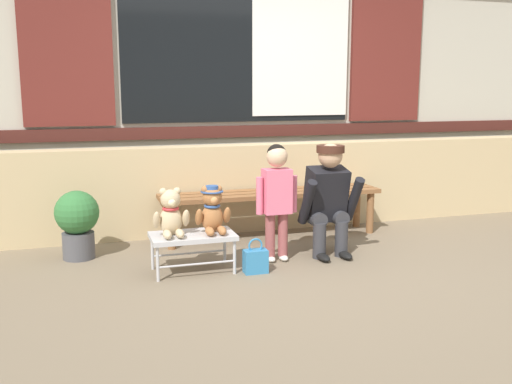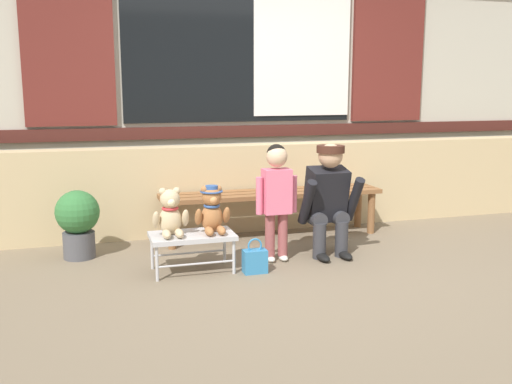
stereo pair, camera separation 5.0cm
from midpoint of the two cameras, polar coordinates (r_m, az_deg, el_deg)
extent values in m
plane|color=#756651|center=(4.52, 4.52, -7.78)|extent=(60.00, 60.00, 0.00)
cube|color=tan|center=(5.73, -0.72, 0.49)|extent=(7.82, 0.25, 0.85)
cube|color=#B7B2A3|center=(6.16, -2.19, 13.22)|extent=(7.97, 0.20, 3.43)
cube|color=#471E19|center=(6.05, -1.84, 6.02)|extent=(7.34, 0.04, 0.12)
cube|color=black|center=(6.05, -1.90, 13.60)|extent=(2.40, 0.03, 1.40)
cube|color=white|center=(6.25, 4.21, 13.48)|extent=(1.07, 0.02, 1.29)
cube|color=maroon|center=(5.82, -18.47, 13.23)|extent=(0.84, 0.05, 1.43)
cube|color=maroon|center=(6.69, 12.52, 13.06)|extent=(0.84, 0.05, 1.43)
cube|color=brown|center=(5.28, 1.75, -0.41)|extent=(2.10, 0.11, 0.04)
cube|color=brown|center=(5.41, 1.25, -0.14)|extent=(2.10, 0.11, 0.04)
cube|color=brown|center=(5.55, 0.78, 0.11)|extent=(2.10, 0.11, 0.04)
cylinder|color=brown|center=(5.10, -8.65, -3.43)|extent=(0.07, 0.07, 0.40)
cylinder|color=brown|center=(5.37, -9.11, -2.75)|extent=(0.07, 0.07, 0.40)
cylinder|color=brown|center=(5.71, 10.97, -2.03)|extent=(0.07, 0.07, 0.40)
cylinder|color=brown|center=(5.95, 9.70, -1.48)|extent=(0.07, 0.07, 0.40)
cube|color=#BCBCC1|center=(4.44, -6.61, -4.36)|extent=(0.64, 0.36, 0.04)
cylinder|color=#BCBCC1|center=(4.30, -10.02, -7.03)|extent=(0.02, 0.02, 0.26)
cylinder|color=#BCBCC1|center=(4.58, -10.51, -5.95)|extent=(0.02, 0.02, 0.26)
cylinder|color=#BCBCC1|center=(4.40, -2.47, -6.46)|extent=(0.02, 0.02, 0.26)
cylinder|color=#BCBCC1|center=(4.68, -3.42, -5.44)|extent=(0.02, 0.02, 0.26)
cylinder|color=#BCBCC1|center=(4.35, -6.19, -7.10)|extent=(0.58, 0.02, 0.02)
cylinder|color=#BCBCC1|center=(4.63, -6.92, -6.03)|extent=(0.58, 0.02, 0.02)
ellipsoid|color=#CCB289|center=(4.40, -8.74, -2.82)|extent=(0.17, 0.14, 0.22)
sphere|color=#CCB289|center=(4.36, -8.78, -0.72)|extent=(0.15, 0.15, 0.15)
sphere|color=#FFEEBB|center=(4.31, -8.67, -1.01)|extent=(0.06, 0.06, 0.06)
sphere|color=#CCB289|center=(4.35, -9.50, 0.02)|extent=(0.06, 0.06, 0.06)
ellipsoid|color=#CCB289|center=(4.36, -10.12, -2.74)|extent=(0.06, 0.11, 0.16)
ellipsoid|color=#CCB289|center=(4.31, -9.10, -4.17)|extent=(0.06, 0.15, 0.06)
sphere|color=#CCB289|center=(4.37, -8.14, 0.09)|extent=(0.06, 0.06, 0.06)
ellipsoid|color=#CCB289|center=(4.39, -7.27, -2.57)|extent=(0.06, 0.11, 0.16)
ellipsoid|color=#CCB289|center=(4.32, -7.87, -4.09)|extent=(0.06, 0.15, 0.06)
torus|color=red|center=(4.38, -8.76, -1.63)|extent=(0.13, 0.13, 0.02)
ellipsoid|color=#A86B3D|center=(4.46, -4.67, -2.57)|extent=(0.17, 0.14, 0.22)
sphere|color=#A86B3D|center=(4.42, -4.68, -0.49)|extent=(0.15, 0.15, 0.15)
sphere|color=#E1955B|center=(4.37, -4.52, -0.77)|extent=(0.06, 0.06, 0.06)
sphere|color=#A86B3D|center=(4.41, -5.38, 0.24)|extent=(0.06, 0.06, 0.06)
ellipsoid|color=#A86B3D|center=(4.41, -5.99, -2.49)|extent=(0.06, 0.11, 0.16)
ellipsoid|color=#A86B3D|center=(4.36, -4.92, -3.89)|extent=(0.06, 0.15, 0.06)
sphere|color=#A86B3D|center=(4.43, -4.05, 0.31)|extent=(0.06, 0.06, 0.06)
ellipsoid|color=#A86B3D|center=(4.45, -3.21, -2.31)|extent=(0.06, 0.11, 0.16)
ellipsoid|color=#A86B3D|center=(4.38, -3.73, -3.80)|extent=(0.06, 0.15, 0.06)
torus|color=#335699|center=(4.44, -4.68, -1.38)|extent=(0.13, 0.13, 0.02)
cylinder|color=#335699|center=(4.42, -4.70, 0.05)|extent=(0.17, 0.17, 0.01)
cylinder|color=#335699|center=(4.41, -4.70, 0.33)|extent=(0.10, 0.10, 0.04)
cylinder|color=#994C4C|center=(4.69, 1.10, -4.28)|extent=(0.08, 0.08, 0.36)
ellipsoid|color=silver|center=(4.73, 1.17, -6.62)|extent=(0.07, 0.12, 0.05)
cylinder|color=#994C4C|center=(4.73, 2.36, -4.17)|extent=(0.08, 0.08, 0.36)
ellipsoid|color=silver|center=(4.76, 2.43, -6.50)|extent=(0.07, 0.12, 0.05)
cube|color=#E56B89|center=(4.63, 1.76, 0.09)|extent=(0.22, 0.15, 0.36)
cylinder|color=#E56B89|center=(4.59, 0.05, -0.38)|extent=(0.06, 0.06, 0.30)
cylinder|color=#E56B89|center=(4.69, 3.43, -0.18)|extent=(0.06, 0.06, 0.30)
sphere|color=#DBB28E|center=(4.59, 1.78, 3.53)|extent=(0.17, 0.17, 0.17)
sphere|color=black|center=(4.60, 1.73, 3.79)|extent=(0.16, 0.16, 0.16)
cylinder|color=#333338|center=(4.82, 5.99, -4.80)|extent=(0.11, 0.11, 0.30)
cylinder|color=#333338|center=(4.90, 5.38, -2.48)|extent=(0.13, 0.32, 0.13)
ellipsoid|color=black|center=(4.78, 6.34, -6.42)|extent=(0.09, 0.20, 0.06)
cylinder|color=#333338|center=(4.90, 8.14, -4.59)|extent=(0.11, 0.11, 0.30)
cylinder|color=#333338|center=(4.98, 7.50, -2.32)|extent=(0.13, 0.32, 0.13)
ellipsoid|color=black|center=(4.86, 8.51, -6.19)|extent=(0.09, 0.20, 0.06)
cube|color=black|center=(4.88, 6.64, -0.18)|extent=(0.32, 0.30, 0.47)
cylinder|color=black|center=(4.71, 4.79, -1.00)|extent=(0.08, 0.28, 0.40)
cylinder|color=black|center=(4.88, 9.36, -0.71)|extent=(0.08, 0.28, 0.40)
sphere|color=tan|center=(4.76, 7.06, 3.58)|extent=(0.20, 0.20, 0.20)
cylinder|color=#422319|center=(4.76, 7.08, 4.24)|extent=(0.23, 0.23, 0.06)
cube|color=brown|center=(5.06, 8.16, -1.44)|extent=(0.10, 0.22, 0.16)
cube|color=teal|center=(4.44, -0.38, -6.87)|extent=(0.18, 0.11, 0.18)
torus|color=teal|center=(4.41, -0.38, -5.31)|extent=(0.11, 0.01, 0.11)
cylinder|color=#4C4C51|center=(5.03, -17.39, -5.06)|extent=(0.26, 0.26, 0.22)
sphere|color=#337038|center=(4.96, -17.57, -1.94)|extent=(0.36, 0.36, 0.36)
camera|label=1|loc=(0.03, -90.30, -0.05)|focal=40.47mm
camera|label=2|loc=(0.03, 89.70, 0.05)|focal=40.47mm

